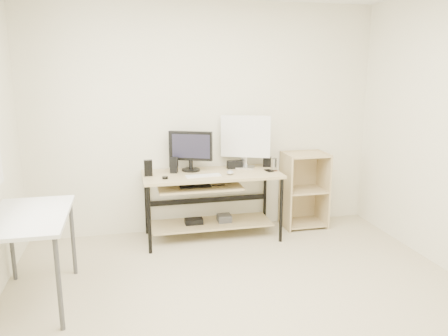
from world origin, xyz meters
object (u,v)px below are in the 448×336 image
black_monitor (191,148)px  audio_controller (148,168)px  desk (210,192)px  shelf_unit (303,189)px  white_imac (246,138)px  side_table (29,224)px

black_monitor → audio_controller: size_ratio=2.70×
desk → shelf_unit: (1.18, 0.16, -0.09)m
shelf_unit → white_imac: (-0.72, -0.00, 0.65)m
black_monitor → audio_controller: (-0.48, -0.13, -0.17)m
black_monitor → audio_controller: bearing=-141.6°
white_imac → side_table: bearing=-126.9°
audio_controller → side_table: bearing=-134.2°
audio_controller → black_monitor: bearing=14.2°
desk → audio_controller: size_ratio=8.66×
audio_controller → white_imac: bearing=6.0°
desk → white_imac: 0.74m
desk → black_monitor: black_monitor is taller
side_table → black_monitor: black_monitor is taller
side_table → audio_controller: bearing=47.2°
black_monitor → desk: bearing=-16.2°
black_monitor → audio_controller: black_monitor is taller
shelf_unit → desk: bearing=-172.2°
shelf_unit → audio_controller: bearing=-175.4°
desk → audio_controller: 0.72m
side_table → shelf_unit: shelf_unit is taller
shelf_unit → white_imac: size_ratio=1.49×
shelf_unit → black_monitor: size_ratio=1.93×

